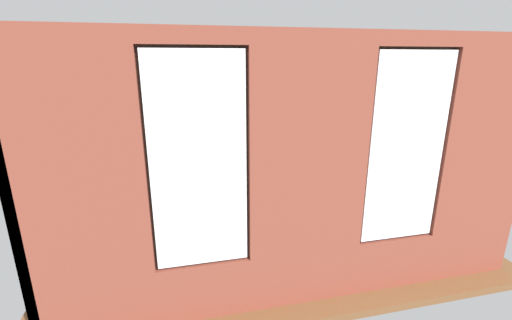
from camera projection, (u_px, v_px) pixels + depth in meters
name	position (u px, v px, depth m)	size (l,w,h in m)	color
ground_plane	(252.00, 209.00, 6.79)	(6.44, 6.29, 0.10)	brown
brick_wall_with_windows	(307.00, 184.00, 3.78)	(5.84, 0.30, 3.11)	brown
white_wall_right	(81.00, 141.00, 5.51)	(0.10, 5.29, 3.11)	silver
couch_by_window	(271.00, 249.00, 4.66)	(2.07, 0.87, 0.80)	black
couch_left	(366.00, 190.00, 6.76)	(0.90, 1.80, 0.80)	black
coffee_table	(250.00, 190.00, 6.60)	(1.30, 0.71, 0.44)	tan
cup_ceramic	(266.00, 181.00, 6.76)	(0.09, 0.09, 0.10)	#B23D38
candle_jar	(250.00, 185.00, 6.57)	(0.08, 0.08, 0.11)	#B7333D
table_plant_small	(230.00, 184.00, 6.35)	(0.18, 0.18, 0.28)	#47423D
remote_silver	(241.00, 186.00, 6.63)	(0.05, 0.17, 0.02)	#B2B2B7
remote_gray	(256.00, 188.00, 6.50)	(0.05, 0.17, 0.02)	#59595B
media_console	(113.00, 206.00, 6.22)	(1.25, 0.42, 0.51)	black
tv_flatscreen	(109.00, 173.00, 6.05)	(1.06, 0.20, 0.74)	black
papasan_chair	(225.00, 160.00, 8.35)	(1.07, 1.07, 0.68)	olive
potted_plant_foreground_right	(138.00, 150.00, 8.02)	(1.15, 1.09, 1.28)	gray
potted_plant_near_tv	(138.00, 208.00, 5.24)	(0.58, 0.58, 0.95)	#47423D
potted_plant_corner_near_left	(321.00, 141.00, 9.11)	(0.77, 0.80, 1.35)	gray
potted_plant_by_left_couch	(320.00, 166.00, 7.89)	(0.35, 0.35, 0.66)	beige
potted_plant_corner_far_left	(441.00, 219.00, 5.09)	(0.74, 0.80, 1.12)	beige
potted_plant_mid_room_small	(279.00, 179.00, 7.31)	(0.27, 0.27, 0.53)	#47423D
potted_plant_beside_window_right	(139.00, 249.00, 4.11)	(0.55, 0.55, 0.96)	beige
potted_plant_between_couches	(370.00, 199.00, 4.89)	(1.09, 1.06, 1.47)	brown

